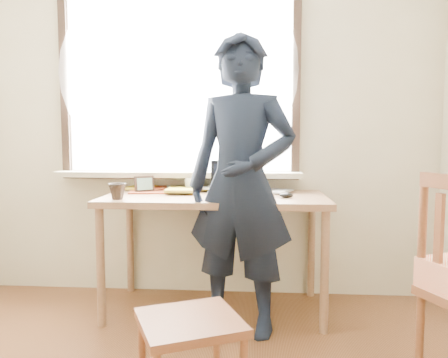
# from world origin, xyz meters

# --- Properties ---
(room_shell) EXTENTS (3.52, 4.02, 2.61)m
(room_shell) POSITION_xyz_m (-0.02, 0.20, 1.64)
(room_shell) COLOR beige
(room_shell) RESTS_ON ground
(desk) EXTENTS (1.51, 0.76, 0.81)m
(desk) POSITION_xyz_m (0.11, 1.63, 0.73)
(desk) COLOR #896444
(desk) RESTS_ON ground
(laptop) EXTENTS (0.37, 0.31, 0.24)m
(laptop) POSITION_xyz_m (0.26, 1.60, 0.87)
(laptop) COLOR black
(laptop) RESTS_ON desk
(mug_white) EXTENTS (0.18, 0.18, 0.10)m
(mug_white) POSITION_xyz_m (-0.07, 1.83, 0.86)
(mug_white) COLOR white
(mug_white) RESTS_ON desk
(mug_dark) EXTENTS (0.16, 0.16, 0.10)m
(mug_dark) POSITION_xyz_m (-0.50, 1.38, 0.86)
(mug_dark) COLOR black
(mug_dark) RESTS_ON desk
(mouse) EXTENTS (0.09, 0.06, 0.03)m
(mouse) POSITION_xyz_m (0.59, 1.53, 0.83)
(mouse) COLOR black
(mouse) RESTS_ON desk
(desk_clutter) EXTENTS (0.78, 0.48, 0.04)m
(desk_clutter) POSITION_xyz_m (-0.01, 1.82, 0.83)
(desk_clutter) COLOR white
(desk_clutter) RESTS_ON desk
(book_a) EXTENTS (0.28, 0.33, 0.03)m
(book_a) POSITION_xyz_m (-0.28, 1.89, 0.82)
(book_a) COLOR white
(book_a) RESTS_ON desk
(book_b) EXTENTS (0.26, 0.29, 0.02)m
(book_b) POSITION_xyz_m (0.46, 1.84, 0.82)
(book_b) COLOR white
(book_b) RESTS_ON desk
(picture_frame) EXTENTS (0.13, 0.08, 0.11)m
(picture_frame) POSITION_xyz_m (-0.41, 1.73, 0.86)
(picture_frame) COLOR black
(picture_frame) RESTS_ON desk
(work_chair) EXTENTS (0.55, 0.54, 0.43)m
(work_chair) POSITION_xyz_m (0.11, 0.46, 0.36)
(work_chair) COLOR brown
(work_chair) RESTS_ON ground
(person) EXTENTS (0.75, 0.59, 1.83)m
(person) POSITION_xyz_m (0.30, 1.32, 0.91)
(person) COLOR black
(person) RESTS_ON ground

